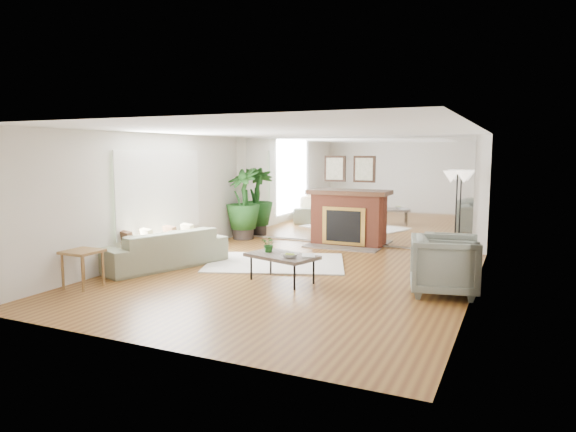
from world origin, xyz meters
The scene contains 18 objects.
ground centered at (0.00, 0.00, 0.00)m, with size 7.00×7.00×0.00m, color brown.
wall_left centered at (-2.99, 0.00, 1.25)m, with size 0.02×7.00×2.50m, color silver.
wall_right centered at (2.99, 0.00, 1.25)m, with size 0.02×7.00×2.50m, color silver.
wall_back centered at (0.00, 3.49, 1.25)m, with size 6.00×0.02×2.50m, color silver.
mirror_panel centered at (0.00, 3.47, 1.25)m, with size 5.40×0.04×2.40m, color silver.
window_panel centered at (-2.96, 0.40, 1.35)m, with size 0.04×2.40×1.50m, color #B2E09E.
fireplace centered at (0.00, 3.26, 0.66)m, with size 1.85×0.83×2.05m.
area_rug centered at (-0.65, 0.91, 0.01)m, with size 2.59×1.85×0.03m, color white.
coffee_table centered at (0.06, -0.30, 0.42)m, with size 1.29×0.97×0.46m.
sofa centered at (-2.45, -0.20, 0.35)m, with size 2.38×0.93×0.69m, color gray.
armchair_back centered at (2.60, 0.78, 0.40)m, with size 0.86×0.88×0.80m, color gray.
armchair_front centered at (2.60, 0.05, 0.44)m, with size 0.95×0.97×0.89m, color gray.
side_table centered at (-2.65, -1.94, 0.50)m, with size 0.53×0.53×0.60m.
potted_ficus centered at (-2.60, 3.10, 0.93)m, with size 1.05×1.05×1.75m.
floor_lamp centered at (2.40, 3.08, 1.49)m, with size 0.57×0.32×1.75m.
tabletop_plant centered at (-0.21, -0.22, 0.60)m, with size 0.25×0.22×0.28m, color #255A21.
fruit_bowl centered at (0.28, -0.47, 0.49)m, with size 0.26×0.26×0.07m, color olive.
book centered at (0.42, -0.30, 0.47)m, with size 0.21×0.29×0.02m, color olive.
Camera 1 is at (3.61, -7.80, 2.14)m, focal length 32.00 mm.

